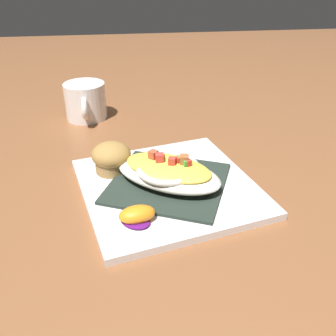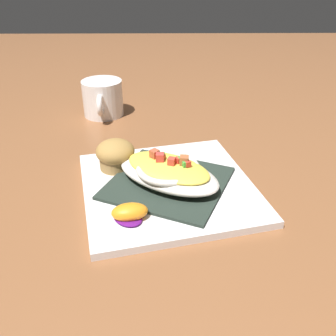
# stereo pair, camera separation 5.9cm
# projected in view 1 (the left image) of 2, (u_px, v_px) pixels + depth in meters

# --- Properties ---
(ground_plane) EXTENTS (2.60, 2.60, 0.00)m
(ground_plane) POSITION_uv_depth(u_px,v_px,m) (168.00, 190.00, 0.61)
(ground_plane) COLOR brown
(square_plate) EXTENTS (0.32, 0.32, 0.01)m
(square_plate) POSITION_uv_depth(u_px,v_px,m) (168.00, 187.00, 0.61)
(square_plate) COLOR white
(square_plate) RESTS_ON ground_plane
(folded_napkin) EXTENTS (0.23, 0.23, 0.01)m
(folded_napkin) POSITION_uv_depth(u_px,v_px,m) (168.00, 183.00, 0.61)
(folded_napkin) COLOR #243028
(folded_napkin) RESTS_ON square_plate
(gratin_dish) EXTENTS (0.18, 0.20, 0.05)m
(gratin_dish) POSITION_uv_depth(u_px,v_px,m) (168.00, 171.00, 0.59)
(gratin_dish) COLOR silver
(gratin_dish) RESTS_ON folded_napkin
(muffin) EXTENTS (0.07, 0.07, 0.05)m
(muffin) POSITION_uv_depth(u_px,v_px,m) (111.00, 157.00, 0.63)
(muffin) COLOR olive
(muffin) RESTS_ON square_plate
(orange_garnish) EXTENTS (0.06, 0.06, 0.02)m
(orange_garnish) POSITION_uv_depth(u_px,v_px,m) (137.00, 216.00, 0.52)
(orange_garnish) COLOR #57136D
(orange_garnish) RESTS_ON square_plate
(coffee_mug) EXTENTS (0.12, 0.09, 0.08)m
(coffee_mug) POSITION_uv_depth(u_px,v_px,m) (86.00, 103.00, 0.86)
(coffee_mug) COLOR white
(coffee_mug) RESTS_ON ground_plane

